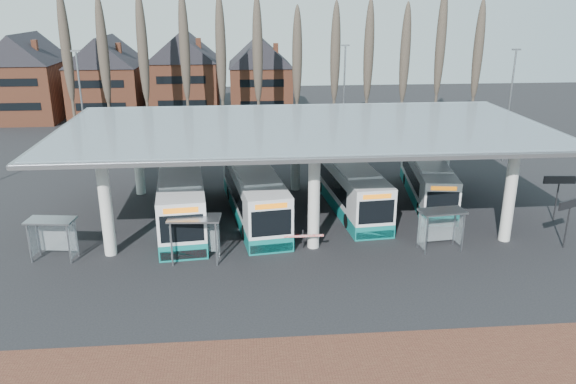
{
  "coord_description": "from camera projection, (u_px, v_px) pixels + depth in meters",
  "views": [
    {
      "loc": [
        -4.21,
        -28.36,
        14.17
      ],
      "look_at": [
        -1.15,
        7.0,
        2.01
      ],
      "focal_mm": 35.0,
      "sensor_mm": 36.0,
      "label": 1
    }
  ],
  "objects": [
    {
      "name": "lamp_post_a",
      "position": [
        82.0,
        106.0,
        49.2
      ],
      "size": [
        0.8,
        0.16,
        10.17
      ],
      "color": "slate",
      "rests_on": "ground"
    },
    {
      "name": "bus_1",
      "position": [
        254.0,
        193.0,
        38.43
      ],
      "size": [
        4.39,
        12.92,
        3.52
      ],
      "rotation": [
        0.0,
        0.0,
        0.14
      ],
      "color": "silver",
      "rests_on": "ground"
    },
    {
      "name": "info_sign_1",
      "position": [
        559.0,
        183.0,
        37.22
      ],
      "size": [
        2.13,
        0.29,
        3.17
      ],
      "rotation": [
        0.0,
        0.0,
        -0.08
      ],
      "color": "black",
      "rests_on": "ground"
    },
    {
      "name": "townhouse_row",
      "position": [
        146.0,
        70.0,
        69.93
      ],
      "size": [
        36.8,
        10.3,
        12.25
      ],
      "color": "brown",
      "rests_on": "ground"
    },
    {
      "name": "lamp_post_c",
      "position": [
        510.0,
        104.0,
        50.42
      ],
      "size": [
        0.8,
        0.16,
        10.17
      ],
      "color": "slate",
      "rests_on": "ground"
    },
    {
      "name": "bus_0",
      "position": [
        182.0,
        196.0,
        37.76
      ],
      "size": [
        4.03,
        13.27,
        3.63
      ],
      "rotation": [
        0.0,
        0.0,
        0.1
      ],
      "color": "silver",
      "rests_on": "ground"
    },
    {
      "name": "lamp_post_b",
      "position": [
        344.0,
        95.0,
        54.93
      ],
      "size": [
        0.8,
        0.16,
        10.17
      ],
      "color": "slate",
      "rests_on": "ground"
    },
    {
      "name": "poplar_row",
      "position": [
        278.0,
        54.0,
        59.93
      ],
      "size": [
        45.1,
        1.1,
        14.5
      ],
      "color": "#473D33",
      "rests_on": "ground"
    },
    {
      "name": "barrier",
      "position": [
        304.0,
        237.0,
        33.17
      ],
      "size": [
        2.36,
        0.64,
        1.18
      ],
      "rotation": [
        0.0,
        0.0,
        0.01
      ],
      "color": "black",
      "rests_on": "ground"
    },
    {
      "name": "shelter_2",
      "position": [
        441.0,
        220.0,
        33.25
      ],
      "size": [
        2.81,
        1.62,
        2.49
      ],
      "rotation": [
        0.0,
        0.0,
        0.11
      ],
      "color": "gray",
      "rests_on": "ground"
    },
    {
      "name": "station_canopy",
      "position": [
        304.0,
        135.0,
        37.36
      ],
      "size": [
        32.0,
        16.0,
        6.34
      ],
      "color": "silver",
      "rests_on": "ground"
    },
    {
      "name": "shelter_0",
      "position": [
        53.0,
        230.0,
        31.96
      ],
      "size": [
        2.79,
        1.65,
        2.46
      ],
      "rotation": [
        0.0,
        0.0,
        -0.13
      ],
      "color": "gray",
      "rests_on": "ground"
    },
    {
      "name": "bus_3",
      "position": [
        427.0,
        180.0,
        41.95
      ],
      "size": [
        3.95,
        11.37,
        3.1
      ],
      "rotation": [
        0.0,
        0.0,
        -0.14
      ],
      "color": "silver",
      "rests_on": "ground"
    },
    {
      "name": "ground",
      "position": [
        319.0,
        265.0,
        31.67
      ],
      "size": [
        140.0,
        140.0,
        0.0
      ],
      "primitive_type": "plane",
      "color": "black",
      "rests_on": "ground"
    },
    {
      "name": "info_sign_0",
      "position": [
        570.0,
        208.0,
        33.08
      ],
      "size": [
        1.92,
        0.98,
        3.08
      ],
      "rotation": [
        0.0,
        0.0,
        0.44
      ],
      "color": "black",
      "rests_on": "ground"
    },
    {
      "name": "shelter_1",
      "position": [
        195.0,
        228.0,
        31.67
      ],
      "size": [
        3.0,
        1.67,
        2.69
      ],
      "rotation": [
        0.0,
        0.0,
        -0.08
      ],
      "color": "gray",
      "rests_on": "ground"
    },
    {
      "name": "bus_2",
      "position": [
        349.0,
        186.0,
        40.18
      ],
      "size": [
        3.63,
        12.29,
        3.37
      ],
      "rotation": [
        0.0,
        0.0,
        0.09
      ],
      "color": "silver",
      "rests_on": "ground"
    }
  ]
}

